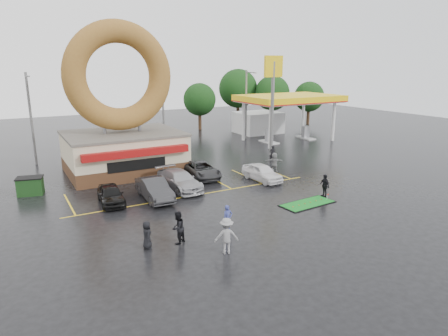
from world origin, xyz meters
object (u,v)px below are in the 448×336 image
streetlight_right (246,103)px  car_black (111,195)px  person_blue (228,218)px  person_cameraman (325,186)px  dumpster (30,186)px  donut_shop (122,124)px  car_grey (201,170)px  car_silver (179,180)px  car_white (262,172)px  shell_sign (273,87)px  putting_green (308,204)px  streetlight_mid (163,108)px  streetlight_left (31,117)px  gas_station (275,110)px  car_dgrey (154,189)px

streetlight_right → car_black: bearing=-142.3°
streetlight_right → person_blue: streetlight_right is taller
person_cameraman → streetlight_right: bearing=168.2°
person_cameraman → dumpster: 22.45m
donut_shop → car_grey: donut_shop is taller
car_silver → car_white: bearing=-14.7°
shell_sign → car_white: bearing=-130.0°
dumpster → streetlight_right: bearing=37.5°
car_silver → putting_green: bearing=-54.9°
streetlight_mid → car_silver: (-4.71, -15.54, -4.02)m
streetlight_right → dumpster: size_ratio=5.00×
shell_sign → streetlight_left: size_ratio=1.18×
gas_station → putting_green: bearing=-121.1°
streetlight_left → car_white: 23.11m
shell_sign → putting_green: size_ratio=2.48×
donut_shop → car_white: (9.49, -8.73, -3.74)m
car_dgrey → streetlight_left: bearing=113.9°
gas_station → car_grey: 22.27m
donut_shop → person_cameraman: donut_shop is taller
shell_sign → car_grey: shell_sign is taller
streetlight_left → streetlight_mid: size_ratio=1.00×
dumpster → streetlight_mid: bearing=49.7°
car_white → car_silver: bearing=167.4°
donut_shop → streetlight_mid: donut_shop is taller
car_white → putting_green: 6.62m
dumpster → car_dgrey: bearing=-22.3°
car_white → person_cameraman: 6.14m
streetlight_right → car_white: streetlight_right is taller
car_black → person_cameraman: 15.76m
streetlight_right → car_white: (-9.51, -17.68, -4.06)m
car_dgrey → person_cameraman: size_ratio=2.69×
car_white → person_cameraman: (1.61, -5.92, 0.16)m
gas_station → car_dgrey: (-23.27, -16.91, -2.92)m
donut_shop → car_black: (-3.32, -8.32, -3.78)m
streetlight_mid → streetlight_right: bearing=4.8°
dumpster → streetlight_left: bearing=96.6°
streetlight_mid → car_silver: bearing=-106.8°
car_dgrey → donut_shop: bearing=89.2°
shell_sign → car_black: size_ratio=2.65×
donut_shop → streetlight_mid: bearing=48.6°
car_black → gas_station: bearing=36.6°
car_grey → dumpster: car_grey is taller
donut_shop → dumpster: 9.62m
donut_shop → car_white: size_ratio=3.18×
person_blue → dumpster: bearing=124.8°
donut_shop → person_cameraman: (11.10, -14.65, -3.58)m
gas_station → car_silver: bearing=-143.1°
car_silver → putting_green: 10.21m
person_blue → streetlight_left: bearing=108.7°
car_black → person_cameraman: size_ratio=2.26×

